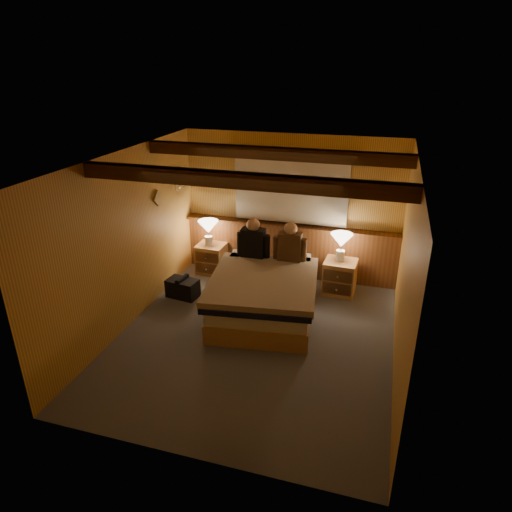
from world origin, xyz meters
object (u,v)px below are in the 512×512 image
at_px(nightstand_left, 211,259).
at_px(person_right, 290,245).
at_px(person_left, 253,241).
at_px(lamp_left, 208,228).
at_px(lamp_right, 341,242).
at_px(bed, 264,294).
at_px(nightstand_right, 340,277).
at_px(duffel_bag, 183,288).

bearing_deg(nightstand_left, person_right, -16.67).
distance_m(nightstand_left, person_left, 1.23).
bearing_deg(lamp_left, lamp_right, -1.65).
relative_size(lamp_right, person_left, 0.70).
bearing_deg(bed, person_left, 111.74).
xyz_separation_m(nightstand_right, lamp_left, (-2.25, 0.09, 0.56)).
height_order(nightstand_left, nightstand_right, nightstand_right).
bearing_deg(nightstand_left, duffel_bag, -94.56).
bearing_deg(nightstand_right, lamp_left, -179.48).
distance_m(bed, nightstand_left, 1.71).
height_order(nightstand_left, lamp_left, lamp_left).
bearing_deg(person_right, duffel_bag, -165.84).
bearing_deg(lamp_left, nightstand_right, -2.36).
bearing_deg(lamp_right, nightstand_right, -54.85).
height_order(bed, lamp_left, lamp_left).
height_order(nightstand_right, person_left, person_left).
bearing_deg(person_right, nightstand_right, 23.76).
distance_m(nightstand_right, lamp_left, 2.32).
relative_size(nightstand_left, nightstand_right, 0.94).
distance_m(nightstand_left, lamp_left, 0.57).
bearing_deg(lamp_left, bed, -40.58).
bearing_deg(bed, lamp_right, 40.15).
height_order(bed, person_left, person_left).
bearing_deg(nightstand_right, lamp_right, 128.03).
distance_m(nightstand_left, duffel_bag, 0.98).
height_order(person_left, duffel_bag, person_left).
xyz_separation_m(lamp_right, duffel_bag, (-2.32, -0.87, -0.71)).
relative_size(bed, nightstand_left, 3.98).
bearing_deg(nightstand_left, bed, -40.27).
bearing_deg(lamp_right, lamp_left, 178.35).
distance_m(nightstand_left, lamp_right, 2.30).
xyz_separation_m(bed, nightstand_right, (0.97, 1.01, -0.06)).
bearing_deg(person_left, nightstand_left, 150.03).
height_order(nightstand_left, duffel_bag, nightstand_left).
bearing_deg(lamp_left, duffel_bag, -95.40).
distance_m(bed, person_right, 0.88).
height_order(lamp_left, person_right, person_right).
height_order(nightstand_left, person_right, person_right).
height_order(lamp_left, person_left, person_left).
bearing_deg(nightstand_right, nightstand_left, 179.51).
distance_m(nightstand_left, nightstand_right, 2.24).
bearing_deg(duffel_bag, person_right, 24.49).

